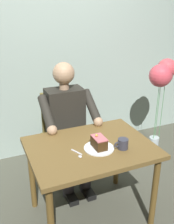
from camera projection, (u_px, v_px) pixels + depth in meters
name	position (u px, v px, depth m)	size (l,w,h in m)	color
ground_plane	(90.00, 214.00, 2.32)	(14.00, 14.00, 0.00)	#4B4C40
cafe_rear_panel	(43.00, 28.00, 2.86)	(6.40, 0.12, 3.00)	#9EB4AA
dining_table	(90.00, 156.00, 2.09)	(0.98, 0.73, 0.70)	brown
chair	(63.00, 131.00, 2.74)	(0.42, 0.42, 0.91)	brown
seated_person	(68.00, 124.00, 2.53)	(0.53, 0.58, 1.25)	#272520
dessert_plate	(99.00, 148.00, 2.01)	(0.23, 0.23, 0.01)	white
cake_slice	(99.00, 142.00, 1.99)	(0.09, 0.14, 0.11)	#3A2510
coffee_cup	(123.00, 144.00, 2.00)	(0.12, 0.08, 0.08)	#323441
dessert_spoon	(78.00, 154.00, 1.93)	(0.06, 0.14, 0.01)	silver
balloon_display	(162.00, 79.00, 2.93)	(0.34, 0.30, 1.19)	#B2C1C6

